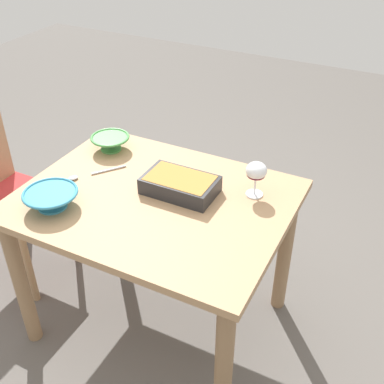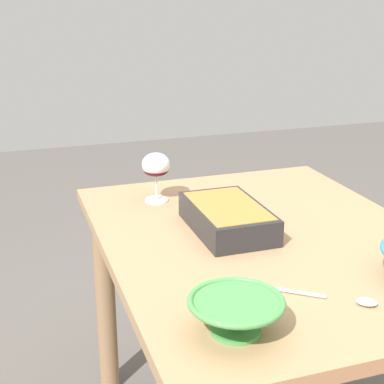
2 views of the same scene
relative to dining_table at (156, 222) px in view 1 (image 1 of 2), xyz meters
name	(u,v)px [view 1 (image 1 of 2)]	position (x,y,z in m)	size (l,w,h in m)	color
ground_plane	(161,319)	(0.00, 0.00, -0.62)	(8.00, 8.00, 0.00)	#5B5651
dining_table	(156,222)	(0.00, 0.00, 0.00)	(1.10, 0.85, 0.74)	tan
chair	(4,192)	(-0.90, 0.00, -0.12)	(0.40, 0.38, 0.89)	#B22D2D
wine_glass	(256,173)	(0.36, 0.21, 0.23)	(0.09, 0.09, 0.15)	white
casserole_dish	(180,184)	(0.08, 0.08, 0.17)	(0.30, 0.18, 0.07)	#262628
mixing_bowl	(51,198)	(-0.33, -0.24, 0.17)	(0.22, 0.22, 0.07)	teal
small_bowl	(110,142)	(-0.39, 0.25, 0.17)	(0.19, 0.19, 0.07)	#4C994C
serving_spoon	(86,175)	(-0.35, 0.01, 0.13)	(0.17, 0.22, 0.01)	silver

